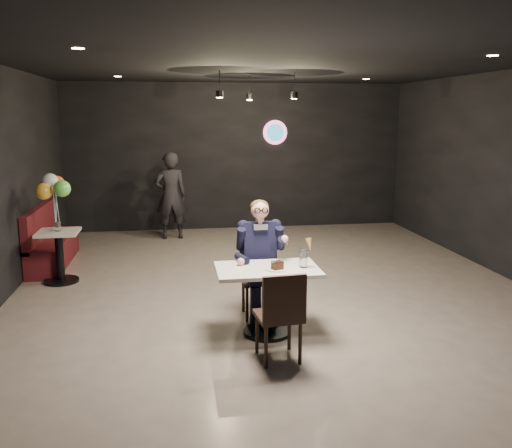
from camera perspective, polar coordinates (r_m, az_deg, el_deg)
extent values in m
plane|color=gray|center=(7.25, 2.22, -7.56)|extent=(9.00, 9.00, 0.00)
cube|color=black|center=(8.85, -0.15, 14.80)|extent=(1.40, 1.20, 0.36)
cube|color=white|center=(5.93, 1.19, -8.11)|extent=(1.10, 0.70, 0.75)
cube|color=black|center=(6.42, 0.36, -5.77)|extent=(0.42, 0.46, 0.92)
cube|color=black|center=(5.33, 2.36, -9.46)|extent=(0.46, 0.50, 0.92)
cube|color=black|center=(6.35, 0.36, -3.53)|extent=(0.60, 0.80, 1.44)
cylinder|color=white|center=(5.76, 2.15, -4.73)|extent=(0.24, 0.24, 0.01)
cube|color=black|center=(5.72, 2.27, -4.39)|extent=(0.13, 0.12, 0.08)
ellipsoid|color=#287B2E|center=(5.69, 1.89, -4.03)|extent=(0.07, 0.04, 0.01)
cylinder|color=silver|center=(5.84, 5.03, -3.61)|extent=(0.09, 0.09, 0.20)
cone|color=tan|center=(5.79, 5.66, -2.17)|extent=(0.09, 0.09, 0.14)
cube|color=#4B1014|center=(9.21, -20.64, -1.16)|extent=(0.47, 1.88, 0.94)
cube|color=white|center=(8.22, -19.94, -3.43)|extent=(0.56, 0.56, 0.70)
cylinder|color=silver|center=(8.12, -20.16, -0.22)|extent=(0.09, 0.09, 0.14)
cube|color=gold|center=(8.05, -20.37, 2.78)|extent=(0.42, 0.42, 0.70)
imported|color=black|center=(10.53, -8.96, 2.96)|extent=(0.65, 0.46, 1.67)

